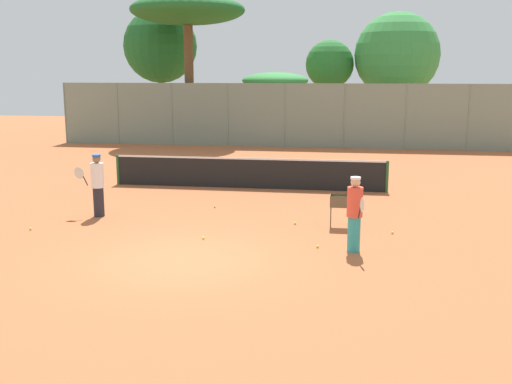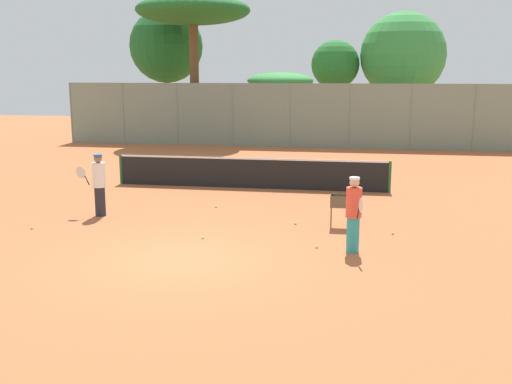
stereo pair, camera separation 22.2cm
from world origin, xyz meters
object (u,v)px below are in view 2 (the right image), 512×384
Objects in this scene: player_white_outfit at (99,184)px; player_red_cap at (354,214)px; tennis_net at (250,172)px; ball_cart at (342,204)px.

player_red_cap is at bearing 162.83° from player_white_outfit.
player_white_outfit is (-3.44, -4.73, 0.35)m from tennis_net.
player_white_outfit is at bearing -125.97° from tennis_net.
player_white_outfit is at bearing 178.62° from ball_cart.
tennis_net is at bearing -169.19° from player_red_cap.
tennis_net is 5.50× the size of player_white_outfit.
tennis_net is 11.19× the size of ball_cart.
tennis_net is 5.86m from player_white_outfit.
player_white_outfit reaches higher than tennis_net.
tennis_net is 5.91m from ball_cart.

